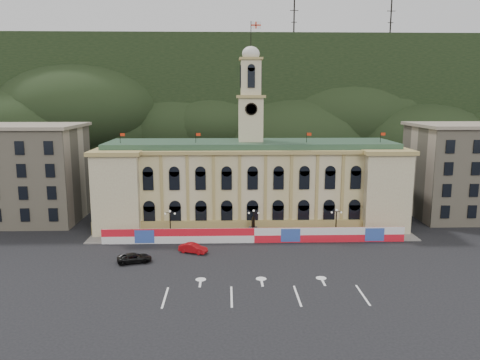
{
  "coord_description": "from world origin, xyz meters",
  "views": [
    {
      "loc": [
        -4.56,
        -59.07,
        23.85
      ],
      "look_at": [
        -2.26,
        18.0,
        10.02
      ],
      "focal_mm": 35.0,
      "sensor_mm": 36.0,
      "label": 1
    }
  ],
  "objects_px": {
    "statue": "(253,231)",
    "black_suv": "(134,258)",
    "lamp_center": "(254,222)",
    "red_sedan": "(193,248)"
  },
  "relations": [
    {
      "from": "lamp_center",
      "to": "red_sedan",
      "type": "distance_m",
      "value": 12.09
    },
    {
      "from": "statue",
      "to": "black_suv",
      "type": "bearing_deg",
      "value": -146.77
    },
    {
      "from": "statue",
      "to": "black_suv",
      "type": "xyz_separation_m",
      "value": [
        -17.99,
        -11.78,
        -0.5
      ]
    },
    {
      "from": "lamp_center",
      "to": "red_sedan",
      "type": "bearing_deg",
      "value": -145.35
    },
    {
      "from": "red_sedan",
      "to": "black_suv",
      "type": "bearing_deg",
      "value": 138.46
    },
    {
      "from": "black_suv",
      "to": "statue",
      "type": "bearing_deg",
      "value": -71.4
    },
    {
      "from": "black_suv",
      "to": "lamp_center",
      "type": "bearing_deg",
      "value": -73.69
    },
    {
      "from": "statue",
      "to": "lamp_center",
      "type": "distance_m",
      "value": 2.14
    },
    {
      "from": "statue",
      "to": "black_suv",
      "type": "distance_m",
      "value": 21.51
    },
    {
      "from": "black_suv",
      "to": "red_sedan",
      "type": "bearing_deg",
      "value": -78.49
    }
  ]
}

